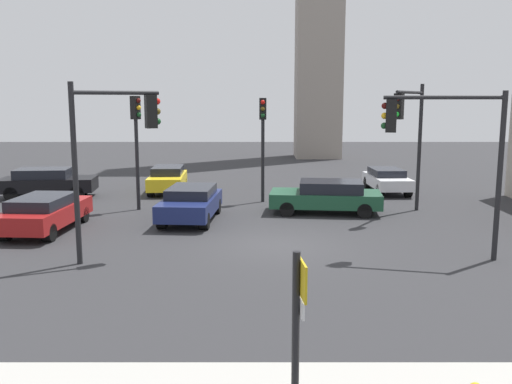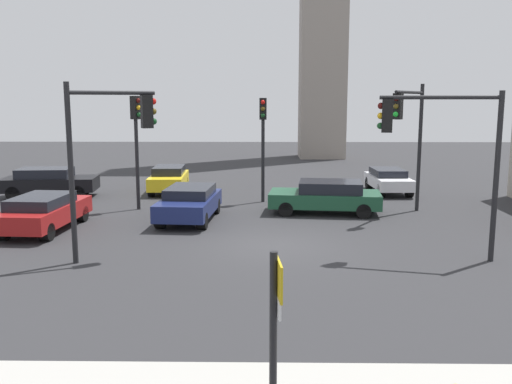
{
  "view_description": "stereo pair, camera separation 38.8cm",
  "coord_description": "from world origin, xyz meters",
  "px_view_note": "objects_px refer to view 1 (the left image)",
  "views": [
    {
      "loc": [
        -0.69,
        -17.95,
        4.76
      ],
      "look_at": [
        -0.62,
        2.56,
        1.38
      ],
      "focal_mm": 38.82,
      "sensor_mm": 36.0,
      "label": 1
    },
    {
      "loc": [
        -0.31,
        -17.95,
        4.76
      ],
      "look_at": [
        -0.62,
        2.56,
        1.38
      ],
      "focal_mm": 38.82,
      "sensor_mm": 36.0,
      "label": 2
    }
  ],
  "objects_px": {
    "car_6": "(189,203)",
    "traffic_light_2": "(442,139)",
    "traffic_light_1": "(111,138)",
    "car_1": "(166,179)",
    "car_4": "(325,196)",
    "traffic_light_4": "(261,130)",
    "car_3": "(385,179)",
    "car_0": "(45,182)",
    "car_5": "(43,212)",
    "direction_sign": "(295,333)",
    "traffic_light_0": "(408,124)",
    "traffic_light_3": "(134,131)"
  },
  "relations": [
    {
      "from": "traffic_light_1",
      "to": "car_5",
      "type": "distance_m",
      "value": 5.93
    },
    {
      "from": "traffic_light_0",
      "to": "car_0",
      "type": "bearing_deg",
      "value": -70.37
    },
    {
      "from": "traffic_light_0",
      "to": "car_4",
      "type": "xyz_separation_m",
      "value": [
        -3.29,
        0.52,
        -3.08
      ]
    },
    {
      "from": "car_4",
      "to": "car_6",
      "type": "distance_m",
      "value": 5.87
    },
    {
      "from": "direction_sign",
      "to": "car_5",
      "type": "relative_size",
      "value": 0.59
    },
    {
      "from": "traffic_light_0",
      "to": "traffic_light_4",
      "type": "xyz_separation_m",
      "value": [
        -6.01,
        3.18,
        -0.38
      ]
    },
    {
      "from": "traffic_light_4",
      "to": "car_4",
      "type": "relative_size",
      "value": 1.0
    },
    {
      "from": "direction_sign",
      "to": "traffic_light_4",
      "type": "bearing_deg",
      "value": 85.42
    },
    {
      "from": "traffic_light_0",
      "to": "traffic_light_3",
      "type": "xyz_separation_m",
      "value": [
        -11.53,
        1.24,
        -0.33
      ]
    },
    {
      "from": "traffic_light_0",
      "to": "traffic_light_1",
      "type": "xyz_separation_m",
      "value": [
        -10.53,
        -6.55,
        -0.12
      ]
    },
    {
      "from": "traffic_light_4",
      "to": "car_1",
      "type": "relative_size",
      "value": 1.2
    },
    {
      "from": "direction_sign",
      "to": "car_4",
      "type": "height_order",
      "value": "direction_sign"
    },
    {
      "from": "traffic_light_2",
      "to": "car_0",
      "type": "relative_size",
      "value": 1.08
    },
    {
      "from": "traffic_light_0",
      "to": "traffic_light_2",
      "type": "bearing_deg",
      "value": 27.84
    },
    {
      "from": "traffic_light_1",
      "to": "car_5",
      "type": "xyz_separation_m",
      "value": [
        -3.59,
        3.67,
        -2.97
      ]
    },
    {
      "from": "traffic_light_2",
      "to": "car_0",
      "type": "bearing_deg",
      "value": -20.47
    },
    {
      "from": "traffic_light_4",
      "to": "car_1",
      "type": "height_order",
      "value": "traffic_light_4"
    },
    {
      "from": "car_0",
      "to": "car_3",
      "type": "height_order",
      "value": "car_0"
    },
    {
      "from": "traffic_light_0",
      "to": "car_1",
      "type": "distance_m",
      "value": 12.92
    },
    {
      "from": "car_4",
      "to": "traffic_light_4",
      "type": "bearing_deg",
      "value": -38.04
    },
    {
      "from": "traffic_light_2",
      "to": "traffic_light_4",
      "type": "bearing_deg",
      "value": -47.62
    },
    {
      "from": "traffic_light_1",
      "to": "car_6",
      "type": "relative_size",
      "value": 1.16
    },
    {
      "from": "traffic_light_1",
      "to": "car_1",
      "type": "bearing_deg",
      "value": 66.87
    },
    {
      "from": "direction_sign",
      "to": "car_4",
      "type": "distance_m",
      "value": 16.91
    },
    {
      "from": "car_3",
      "to": "car_5",
      "type": "relative_size",
      "value": 0.86
    },
    {
      "from": "direction_sign",
      "to": "car_3",
      "type": "distance_m",
      "value": 23.02
    },
    {
      "from": "car_1",
      "to": "car_6",
      "type": "bearing_deg",
      "value": 13.71
    },
    {
      "from": "traffic_light_1",
      "to": "traffic_light_2",
      "type": "height_order",
      "value": "traffic_light_1"
    },
    {
      "from": "traffic_light_1",
      "to": "car_4",
      "type": "bearing_deg",
      "value": 19.06
    },
    {
      "from": "car_6",
      "to": "traffic_light_2",
      "type": "bearing_deg",
      "value": 61.83
    },
    {
      "from": "traffic_light_2",
      "to": "traffic_light_0",
      "type": "bearing_deg",
      "value": -83.3
    },
    {
      "from": "traffic_light_4",
      "to": "car_1",
      "type": "distance_m",
      "value": 6.35
    },
    {
      "from": "traffic_light_1",
      "to": "traffic_light_2",
      "type": "xyz_separation_m",
      "value": [
        9.84,
        0.28,
        -0.05
      ]
    },
    {
      "from": "traffic_light_2",
      "to": "car_6",
      "type": "height_order",
      "value": "traffic_light_2"
    },
    {
      "from": "traffic_light_0",
      "to": "car_4",
      "type": "bearing_deg",
      "value": -64.83
    },
    {
      "from": "traffic_light_0",
      "to": "car_6",
      "type": "distance_m",
      "value": 9.53
    },
    {
      "from": "traffic_light_4",
      "to": "traffic_light_2",
      "type": "bearing_deg",
      "value": 32.36
    },
    {
      "from": "direction_sign",
      "to": "car_6",
      "type": "relative_size",
      "value": 0.6
    },
    {
      "from": "traffic_light_0",
      "to": "car_1",
      "type": "height_order",
      "value": "traffic_light_0"
    },
    {
      "from": "traffic_light_1",
      "to": "car_3",
      "type": "height_order",
      "value": "traffic_light_1"
    },
    {
      "from": "car_1",
      "to": "traffic_light_3",
      "type": "bearing_deg",
      "value": -8.79
    },
    {
      "from": "traffic_light_1",
      "to": "car_0",
      "type": "xyz_separation_m",
      "value": [
        -6.19,
        10.87,
        -2.92
      ]
    },
    {
      "from": "traffic_light_0",
      "to": "car_1",
      "type": "relative_size",
      "value": 1.35
    },
    {
      "from": "traffic_light_1",
      "to": "traffic_light_3",
      "type": "bearing_deg",
      "value": 72.04
    },
    {
      "from": "traffic_light_1",
      "to": "traffic_light_2",
      "type": "bearing_deg",
      "value": -23.62
    },
    {
      "from": "car_5",
      "to": "car_6",
      "type": "relative_size",
      "value": 1.02
    },
    {
      "from": "traffic_light_1",
      "to": "car_5",
      "type": "height_order",
      "value": "traffic_light_1"
    },
    {
      "from": "car_1",
      "to": "car_5",
      "type": "height_order",
      "value": "car_1"
    },
    {
      "from": "direction_sign",
      "to": "car_6",
      "type": "xyz_separation_m",
      "value": [
        -3.15,
        15.17,
        -1.1
      ]
    },
    {
      "from": "direction_sign",
      "to": "car_1",
      "type": "xyz_separation_m",
      "value": [
        -5.19,
        22.2,
        -1.12
      ]
    }
  ]
}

